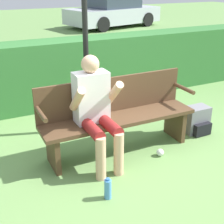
{
  "coord_description": "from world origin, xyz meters",
  "views": [
    {
      "loc": [
        -1.58,
        -3.02,
        2.0
      ],
      "look_at": [
        -0.15,
        -0.1,
        0.6
      ],
      "focal_mm": 50.0,
      "sensor_mm": 36.0,
      "label": 1
    }
  ],
  "objects_px": {
    "person_seated": "(95,107)",
    "water_bottle": "(108,189)",
    "parked_car": "(113,12)",
    "backpack": "(197,120)",
    "signpost": "(85,9)",
    "park_bench": "(117,114)"
  },
  "relations": [
    {
      "from": "person_seated",
      "to": "water_bottle",
      "type": "bearing_deg",
      "value": -104.48
    },
    {
      "from": "parked_car",
      "to": "backpack",
      "type": "bearing_deg",
      "value": -123.05
    },
    {
      "from": "backpack",
      "to": "parked_car",
      "type": "relative_size",
      "value": 0.08
    },
    {
      "from": "backpack",
      "to": "signpost",
      "type": "xyz_separation_m",
      "value": [
        -1.33,
        0.72,
        1.47
      ]
    },
    {
      "from": "backpack",
      "to": "signpost",
      "type": "distance_m",
      "value": 2.11
    },
    {
      "from": "parked_car",
      "to": "signpost",
      "type": "bearing_deg",
      "value": -131.46
    },
    {
      "from": "signpost",
      "to": "parked_car",
      "type": "relative_size",
      "value": 0.66
    },
    {
      "from": "water_bottle",
      "to": "person_seated",
      "type": "bearing_deg",
      "value": 75.52
    },
    {
      "from": "water_bottle",
      "to": "parked_car",
      "type": "xyz_separation_m",
      "value": [
        5.23,
        10.49,
        0.52
      ]
    },
    {
      "from": "water_bottle",
      "to": "backpack",
      "type": "bearing_deg",
      "value": 23.74
    },
    {
      "from": "backpack",
      "to": "parked_car",
      "type": "xyz_separation_m",
      "value": [
        3.5,
        9.73,
        0.45
      ]
    },
    {
      "from": "park_bench",
      "to": "signpost",
      "type": "height_order",
      "value": "signpost"
    },
    {
      "from": "park_bench",
      "to": "signpost",
      "type": "relative_size",
      "value": 0.66
    },
    {
      "from": "water_bottle",
      "to": "parked_car",
      "type": "distance_m",
      "value": 11.74
    },
    {
      "from": "parked_car",
      "to": "water_bottle",
      "type": "bearing_deg",
      "value": -129.76
    },
    {
      "from": "person_seated",
      "to": "water_bottle",
      "type": "xyz_separation_m",
      "value": [
        -0.18,
        -0.69,
        -0.57
      ]
    },
    {
      "from": "park_bench",
      "to": "water_bottle",
      "type": "distance_m",
      "value": 1.05
    },
    {
      "from": "water_bottle",
      "to": "parked_car",
      "type": "height_order",
      "value": "parked_car"
    },
    {
      "from": "person_seated",
      "to": "backpack",
      "type": "distance_m",
      "value": 1.63
    },
    {
      "from": "person_seated",
      "to": "parked_car",
      "type": "relative_size",
      "value": 0.28
    },
    {
      "from": "person_seated",
      "to": "backpack",
      "type": "bearing_deg",
      "value": 2.51
    },
    {
      "from": "person_seated",
      "to": "signpost",
      "type": "xyz_separation_m",
      "value": [
        0.22,
        0.79,
        0.96
      ]
    }
  ]
}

